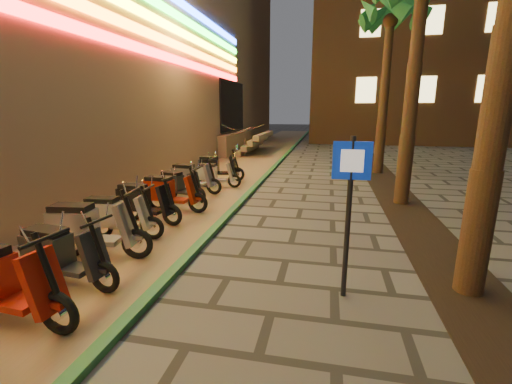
% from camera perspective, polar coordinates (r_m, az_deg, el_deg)
% --- Properties ---
extents(ground, '(120.00, 120.00, 0.00)m').
position_cam_1_polar(ground, '(4.34, -11.55, -23.96)').
color(ground, '#474442').
rests_on(ground, ground).
extents(parking_strip, '(3.40, 60.00, 0.01)m').
position_cam_1_polar(parking_strip, '(13.99, -5.29, 2.74)').
color(parking_strip, '#8C7251').
rests_on(parking_strip, ground).
extents(green_curb, '(0.18, 60.00, 0.10)m').
position_cam_1_polar(green_curb, '(13.59, 1.58, 2.66)').
color(green_curb, '#266736').
rests_on(green_curb, ground).
extents(planting_strip, '(1.20, 40.00, 0.02)m').
position_cam_1_polar(planting_strip, '(8.80, 25.35, -5.06)').
color(planting_strip, black).
rests_on(planting_strip, ground).
extents(palm_d, '(2.97, 3.02, 7.16)m').
position_cam_1_polar(palm_d, '(15.63, 21.48, 24.99)').
color(palm_d, '#472D19').
rests_on(palm_d, ground).
extents(pedestrian_sign, '(0.51, 0.09, 2.30)m').
position_cam_1_polar(pedestrian_sign, '(4.78, 15.33, -0.71)').
color(pedestrian_sign, black).
rests_on(pedestrian_sign, ground).
extents(scooter_4, '(1.83, 0.65, 1.28)m').
position_cam_1_polar(scooter_4, '(5.39, -36.89, -11.90)').
color(scooter_4, black).
rests_on(scooter_4, ground).
extents(scooter_5, '(1.65, 0.62, 1.16)m').
position_cam_1_polar(scooter_5, '(6.01, -29.77, -8.99)').
color(scooter_5, black).
rests_on(scooter_5, ground).
extents(scooter_6, '(1.85, 0.73, 1.30)m').
position_cam_1_polar(scooter_6, '(6.84, -26.13, -5.42)').
color(scooter_6, black).
rests_on(scooter_6, ground).
extents(scooter_7, '(1.63, 0.63, 1.15)m').
position_cam_1_polar(scooter_7, '(7.64, -22.44, -3.66)').
color(scooter_7, black).
rests_on(scooter_7, ground).
extents(scooter_8, '(1.68, 0.68, 1.18)m').
position_cam_1_polar(scooter_8, '(8.52, -18.36, -1.50)').
color(scooter_8, black).
rests_on(scooter_8, ground).
extents(scooter_9, '(1.71, 0.60, 1.21)m').
position_cam_1_polar(scooter_9, '(9.26, -14.40, 0.04)').
color(scooter_9, black).
rests_on(scooter_9, ground).
extents(scooter_10, '(1.54, 0.80, 1.09)m').
position_cam_1_polar(scooter_10, '(10.30, -12.80, 1.18)').
color(scooter_10, black).
rests_on(scooter_10, ground).
extents(scooter_11, '(1.69, 0.64, 1.19)m').
position_cam_1_polar(scooter_11, '(11.19, -10.77, 2.47)').
color(scooter_11, black).
rests_on(scooter_11, ground).
extents(scooter_12, '(1.51, 0.55, 1.06)m').
position_cam_1_polar(scooter_12, '(11.86, -7.04, 2.97)').
color(scooter_12, black).
rests_on(scooter_12, ground).
extents(scooter_13, '(1.71, 0.69, 1.20)m').
position_cam_1_polar(scooter_13, '(12.91, -6.70, 4.12)').
color(scooter_13, black).
rests_on(scooter_13, ground).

